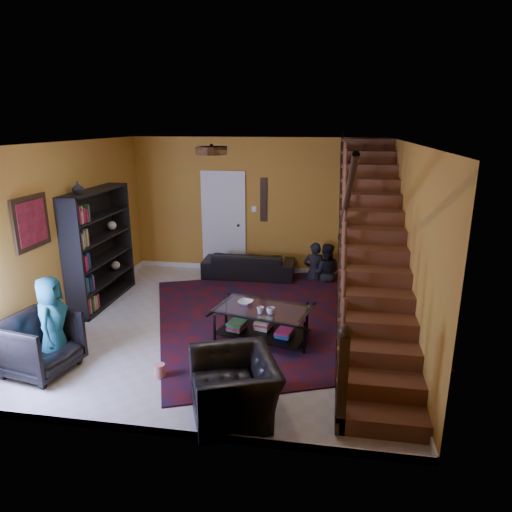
{
  "coord_description": "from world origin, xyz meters",
  "views": [
    {
      "loc": [
        1.49,
        -6.49,
        3.08
      ],
      "look_at": [
        0.37,
        0.4,
        1.03
      ],
      "focal_mm": 32.0,
      "sensor_mm": 36.0,
      "label": 1
    }
  ],
  "objects_px": {
    "bookshelf": "(100,249)",
    "coffee_table": "(263,321)",
    "sofa": "(249,265)",
    "armchair_right": "(234,387)",
    "armchair_left": "(40,345)"
  },
  "relations": [
    {
      "from": "sofa",
      "to": "coffee_table",
      "type": "xyz_separation_m",
      "value": [
        0.7,
        -2.76,
        0.02
      ]
    },
    {
      "from": "bookshelf",
      "to": "sofa",
      "type": "xyz_separation_m",
      "value": [
        2.32,
        1.7,
        -0.69
      ]
    },
    {
      "from": "sofa",
      "to": "armchair_right",
      "type": "distance_m",
      "value": 4.6
    },
    {
      "from": "bookshelf",
      "to": "armchair_right",
      "type": "relative_size",
      "value": 1.98
    },
    {
      "from": "sofa",
      "to": "armchair_right",
      "type": "xyz_separation_m",
      "value": [
        0.65,
        -4.55,
        0.06
      ]
    },
    {
      "from": "bookshelf",
      "to": "armchair_left",
      "type": "distance_m",
      "value": 2.48
    },
    {
      "from": "bookshelf",
      "to": "armchair_right",
      "type": "xyz_separation_m",
      "value": [
        2.97,
        -2.85,
        -0.64
      ]
    },
    {
      "from": "bookshelf",
      "to": "armchair_right",
      "type": "bearing_deg",
      "value": -43.86
    },
    {
      "from": "sofa",
      "to": "coffee_table",
      "type": "bearing_deg",
      "value": 103.09
    },
    {
      "from": "coffee_table",
      "to": "armchair_right",
      "type": "bearing_deg",
      "value": -91.48
    },
    {
      "from": "coffee_table",
      "to": "armchair_left",
      "type": "bearing_deg",
      "value": -153.44
    },
    {
      "from": "sofa",
      "to": "armchair_left",
      "type": "bearing_deg",
      "value": 63.27
    },
    {
      "from": "armchair_left",
      "to": "bookshelf",
      "type": "bearing_deg",
      "value": 18.84
    },
    {
      "from": "bookshelf",
      "to": "coffee_table",
      "type": "relative_size",
      "value": 1.36
    },
    {
      "from": "armchair_left",
      "to": "armchair_right",
      "type": "distance_m",
      "value": 2.65
    }
  ]
}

